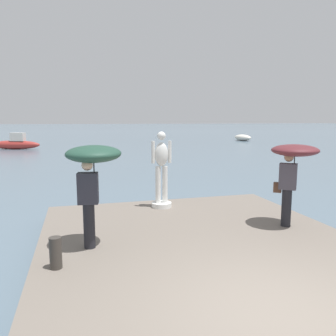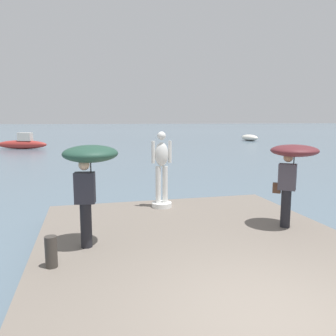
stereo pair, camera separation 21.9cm
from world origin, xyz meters
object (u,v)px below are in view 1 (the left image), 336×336
object	(u,v)px
onlooker_left	(92,165)
onlooker_right	(293,161)
statue_white_figure	(161,173)
boat_near	(243,138)
boat_far	(15,144)
mooring_bollard	(56,253)

from	to	relation	value
onlooker_left	onlooker_right	distance (m)	4.48
onlooker_left	onlooker_right	bearing A→B (deg)	1.60
statue_white_figure	boat_near	distance (m)	38.66
boat_near	boat_far	world-z (taller)	boat_far
statue_white_figure	boat_near	xyz separation A→B (m)	(19.94, 33.11, -0.97)
boat_near	onlooker_right	bearing A→B (deg)	-116.15
boat_far	mooring_bollard	bearing A→B (deg)	-79.65
mooring_bollard	boat_far	xyz separation A→B (m)	(-5.50, 30.10, -0.12)
onlooker_left	boat_near	bearing A→B (deg)	58.43
statue_white_figure	mooring_bollard	world-z (taller)	statue_white_figure
onlooker_right	boat_near	size ratio (longest dim) A/B	0.55
onlooker_right	boat_near	xyz separation A→B (m)	(17.46, 35.57, -1.52)
boat_far	boat_near	bearing A→B (deg)	12.84
mooring_bollard	boat_near	size ratio (longest dim) A/B	0.15
onlooker_right	boat_far	distance (m)	31.08
onlooker_right	boat_near	world-z (taller)	onlooker_right
mooring_bollard	boat_far	world-z (taller)	boat_far
onlooker_left	statue_white_figure	bearing A→B (deg)	52.29
onlooker_right	mooring_bollard	size ratio (longest dim) A/B	3.57
mooring_bollard	onlooker_left	bearing A→B (deg)	50.10
statue_white_figure	onlooker_left	distance (m)	3.33
statue_white_figure	onlooker_left	bearing A→B (deg)	-127.71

